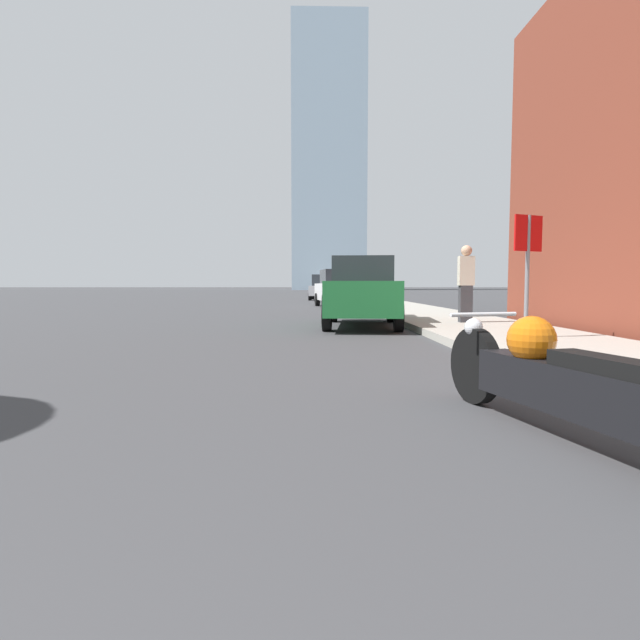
# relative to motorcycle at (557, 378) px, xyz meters

# --- Properties ---
(sidewalk) EXTENTS (2.94, 240.00, 0.15)m
(sidewalk) POSITION_rel_motorcycle_xyz_m (2.13, 35.65, -0.33)
(sidewalk) COLOR #9E998E
(sidewalk) RESTS_ON ground_plane
(distant_tower) EXTENTS (14.34, 14.34, 52.08)m
(distant_tower) POSITION_rel_motorcycle_xyz_m (2.46, 99.11, 25.64)
(distant_tower) COLOR #9EB7CC
(distant_tower) RESTS_ON ground_plane
(motorcycle) EXTENTS (0.89, 2.72, 0.82)m
(motorcycle) POSITION_rel_motorcycle_xyz_m (0.00, 0.00, 0.00)
(motorcycle) COLOR black
(motorcycle) RESTS_ON ground_plane
(parked_car_green) EXTENTS (2.15, 4.70, 1.71)m
(parked_car_green) POSITION_rel_motorcycle_xyz_m (-0.33, 9.12, 0.46)
(parked_car_green) COLOR #1E6B33
(parked_car_green) RESTS_ON ground_plane
(parked_car_white) EXTENTS (2.13, 4.44, 1.74)m
(parked_car_white) POSITION_rel_motorcycle_xyz_m (-0.29, 19.82, 0.45)
(parked_car_white) COLOR silver
(parked_car_white) RESTS_ON ground_plane
(parked_car_silver) EXTENTS (2.18, 4.44, 1.72)m
(parked_car_silver) POSITION_rel_motorcycle_xyz_m (-0.57, 30.92, 0.44)
(parked_car_silver) COLOR #BCBCC1
(parked_car_silver) RESTS_ON ground_plane
(stop_sign) EXTENTS (0.57, 0.26, 2.05)m
(stop_sign) POSITION_rel_motorcycle_xyz_m (1.99, 5.00, 1.15)
(stop_sign) COLOR slate
(stop_sign) RESTS_ON sidewalk
(pedestrian) EXTENTS (0.36, 0.25, 1.82)m
(pedestrian) POSITION_rel_motorcycle_xyz_m (2.05, 8.41, 0.69)
(pedestrian) COLOR #38383D
(pedestrian) RESTS_ON sidewalk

